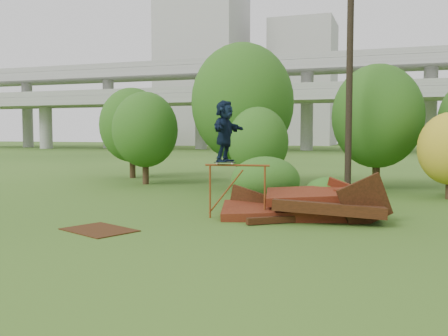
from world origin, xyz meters
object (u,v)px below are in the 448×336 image
(flat_plate, at_px, (99,230))
(scrap_pile, at_px, (303,207))
(skater, at_px, (225,131))
(utility_pole, at_px, (349,86))

(flat_plate, bearing_deg, scrap_pile, 38.33)
(skater, bearing_deg, scrap_pile, -61.77)
(skater, relative_size, utility_pole, 0.21)
(skater, height_order, flat_plate, skater)
(skater, xyz_separation_m, flat_plate, (-2.67, -3.03, -2.76))
(scrap_pile, distance_m, flat_plate, 6.38)
(scrap_pile, relative_size, skater, 2.90)
(scrap_pile, distance_m, skater, 3.48)
(flat_plate, distance_m, utility_pole, 12.52)
(scrap_pile, xyz_separation_m, skater, (-2.33, -0.92, 2.42))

